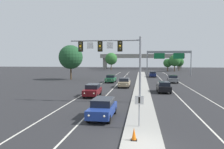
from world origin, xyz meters
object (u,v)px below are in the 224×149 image
car_oncoming_darkred (93,90)px  tree_far_left_a (111,59)px  overhead_signal_mast (115,53)px  highway_sign_gantry (169,55)px  car_oncoming_tan (124,82)px  tree_far_right_b (179,62)px  car_oncoming_green (111,79)px  traffic_cone_median_nose (134,134)px  car_receding_navy (153,74)px  car_oncoming_blue (103,108)px  car_receding_grey (173,79)px  car_receding_black (164,87)px  tree_far_right_c (168,63)px  median_sign_post (139,106)px  tree_far_left_c (71,57)px  tree_far_right_a (175,61)px

car_oncoming_darkred → tree_far_left_a: 72.27m
overhead_signal_mast → highway_sign_gantry: size_ratio=0.61×
car_oncoming_tan → tree_far_right_b: bearing=72.5°
car_oncoming_green → traffic_cone_median_nose: (5.95, -33.45, -0.31)m
car_receding_navy → highway_sign_gantry: 10.29m
car_receding_navy → highway_sign_gantry: highway_sign_gantry is taller
car_oncoming_tan → car_receding_navy: bearing=75.6°
car_oncoming_blue → car_oncoming_tan: 20.59m
car_receding_navy → traffic_cone_median_nose: bearing=-94.1°
overhead_signal_mast → car_oncoming_tan: overhead_signal_mast is taller
car_oncoming_darkred → car_receding_navy: bearing=74.3°
car_oncoming_green → car_receding_grey: same height
tree_far_left_a → car_receding_black: bearing=-75.9°
car_oncoming_green → tree_far_right_c: bearing=70.5°
car_receding_black → median_sign_post: bearing=-100.9°
car_oncoming_tan → median_sign_post: bearing=-83.1°
overhead_signal_mast → car_oncoming_green: 21.97m
tree_far_left_a → tree_far_right_b: size_ratio=1.37×
overhead_signal_mast → car_receding_grey: 24.64m
car_oncoming_darkred → tree_far_left_a: (-7.28, 71.77, 4.37)m
car_oncoming_green → tree_far_right_b: tree_far_right_b is taller
overhead_signal_mast → car_oncoming_blue: bearing=-91.4°
car_oncoming_darkred → overhead_signal_mast: bearing=-45.3°
tree_far_left_a → median_sign_post: bearing=-81.0°
car_oncoming_darkred → tree_far_left_c: bearing=114.4°
car_oncoming_tan → car_oncoming_green: bearing=114.2°
median_sign_post → car_oncoming_green: 31.34m
car_receding_navy → highway_sign_gantry: bearing=54.0°
car_receding_black → tree_far_right_b: size_ratio=0.77×
car_oncoming_tan → tree_far_left_c: tree_far_left_c is taller
car_oncoming_darkred → tree_far_left_c: 25.68m
car_oncoming_tan → car_receding_black: size_ratio=1.00×
car_receding_black → car_receding_grey: 14.44m
traffic_cone_median_nose → car_oncoming_darkred: bearing=110.7°
car_oncoming_tan → car_receding_black: (6.18, -5.35, 0.00)m
tree_far_left_c → median_sign_post: bearing=-65.2°
traffic_cone_median_nose → tree_far_left_a: (-13.19, 87.38, 4.68)m
car_receding_navy → tree_far_left_c: 22.89m
overhead_signal_mast → tree_far_right_a: 69.76m
car_oncoming_green → overhead_signal_mast: bearing=-80.9°
car_oncoming_darkred → tree_far_right_a: tree_far_right_a is taller
car_oncoming_tan → tree_far_left_a: (-10.68, 61.60, 4.37)m
median_sign_post → car_oncoming_tan: 23.22m
highway_sign_gantry → tree_far_right_c: highway_sign_gantry is taller
traffic_cone_median_nose → tree_far_left_a: 88.49m
traffic_cone_median_nose → tree_far_left_a: tree_far_left_a is taller
traffic_cone_median_nose → tree_far_right_b: bearing=79.1°
car_oncoming_tan → highway_sign_gantry: size_ratio=0.34×
median_sign_post → traffic_cone_median_nose: size_ratio=2.97×
car_receding_black → tree_far_left_a: (-16.86, 66.94, 4.37)m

